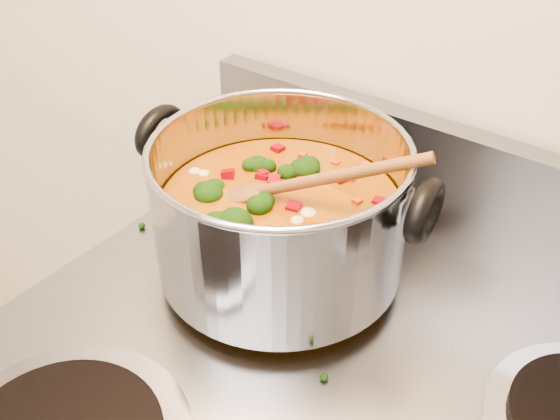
% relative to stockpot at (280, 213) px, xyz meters
% --- Properties ---
extents(stockpot, '(0.34, 0.28, 0.17)m').
position_rel_stockpot_xyz_m(stockpot, '(0.00, 0.00, 0.00)').
color(stockpot, '#A8A8B0').
rests_on(stockpot, electric_range).
extents(wooden_spoon, '(0.22, 0.11, 0.10)m').
position_rel_stockpot_xyz_m(wooden_spoon, '(0.01, 0.00, 0.04)').
color(wooden_spoon, brown).
rests_on(wooden_spoon, stockpot).
extents(cooktop_crumbs, '(0.27, 0.29, 0.01)m').
position_rel_stockpot_xyz_m(cooktop_crumbs, '(-0.05, 0.01, -0.08)').
color(cooktop_crumbs, black).
rests_on(cooktop_crumbs, electric_range).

